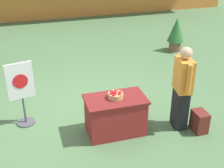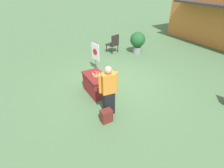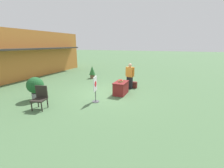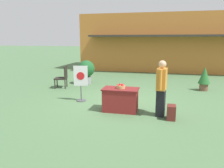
{
  "view_description": "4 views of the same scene",
  "coord_description": "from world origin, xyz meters",
  "px_view_note": "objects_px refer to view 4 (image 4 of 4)",
  "views": [
    {
      "loc": [
        -1.25,
        -5.72,
        3.58
      ],
      "look_at": [
        0.31,
        -0.45,
        0.77
      ],
      "focal_mm": 50.0,
      "sensor_mm": 36.0,
      "label": 1
    },
    {
      "loc": [
        5.31,
        -3.27,
        3.77
      ],
      "look_at": [
        0.78,
        -0.61,
        0.56
      ],
      "focal_mm": 28.0,
      "sensor_mm": 36.0,
      "label": 2
    },
    {
      "loc": [
        -7.75,
        -3.65,
        2.86
      ],
      "look_at": [
        -0.31,
        -0.63,
        0.71
      ],
      "focal_mm": 24.0,
      "sensor_mm": 36.0,
      "label": 3
    },
    {
      "loc": [
        1.49,
        -7.58,
        2.27
      ],
      "look_at": [
        -0.04,
        -1.05,
        0.88
      ],
      "focal_mm": 35.0,
      "sensor_mm": 36.0,
      "label": 4
    }
  ],
  "objects_px": {
    "apple_basket": "(121,86)",
    "person_visitor": "(161,88)",
    "potted_plant_near_right": "(204,78)",
    "patio_chair": "(63,76)",
    "backpack": "(171,112)",
    "potted_plant_far_right": "(86,70)",
    "poster_board": "(81,83)",
    "display_table": "(121,100)"
  },
  "relations": [
    {
      "from": "display_table",
      "to": "potted_plant_near_right",
      "type": "bearing_deg",
      "value": 49.69
    },
    {
      "from": "backpack",
      "to": "potted_plant_far_right",
      "type": "distance_m",
      "value": 5.94
    },
    {
      "from": "apple_basket",
      "to": "potted_plant_far_right",
      "type": "bearing_deg",
      "value": 123.47
    },
    {
      "from": "potted_plant_far_right",
      "to": "potted_plant_near_right",
      "type": "relative_size",
      "value": 1.16
    },
    {
      "from": "apple_basket",
      "to": "potted_plant_far_right",
      "type": "distance_m",
      "value": 4.6
    },
    {
      "from": "person_visitor",
      "to": "potted_plant_far_right",
      "type": "bearing_deg",
      "value": -38.84
    },
    {
      "from": "backpack",
      "to": "potted_plant_far_right",
      "type": "relative_size",
      "value": 0.35
    },
    {
      "from": "apple_basket",
      "to": "poster_board",
      "type": "bearing_deg",
      "value": 154.84
    },
    {
      "from": "person_visitor",
      "to": "backpack",
      "type": "bearing_deg",
      "value": 148.24
    },
    {
      "from": "patio_chair",
      "to": "person_visitor",
      "type": "bearing_deg",
      "value": 132.64
    },
    {
      "from": "backpack",
      "to": "potted_plant_near_right",
      "type": "bearing_deg",
      "value": 69.43
    },
    {
      "from": "patio_chair",
      "to": "apple_basket",
      "type": "bearing_deg",
      "value": 125.73
    },
    {
      "from": "backpack",
      "to": "potted_plant_near_right",
      "type": "height_order",
      "value": "potted_plant_near_right"
    },
    {
      "from": "potted_plant_far_right",
      "to": "potted_plant_near_right",
      "type": "distance_m",
      "value": 5.63
    },
    {
      "from": "person_visitor",
      "to": "potted_plant_far_right",
      "type": "height_order",
      "value": "person_visitor"
    },
    {
      "from": "poster_board",
      "to": "patio_chair",
      "type": "relative_size",
      "value": 1.26
    },
    {
      "from": "poster_board",
      "to": "potted_plant_far_right",
      "type": "height_order",
      "value": "poster_board"
    },
    {
      "from": "display_table",
      "to": "potted_plant_far_right",
      "type": "distance_m",
      "value": 4.62
    },
    {
      "from": "potted_plant_far_right",
      "to": "apple_basket",
      "type": "bearing_deg",
      "value": -56.53
    },
    {
      "from": "poster_board",
      "to": "person_visitor",
      "type": "bearing_deg",
      "value": 60.06
    },
    {
      "from": "potted_plant_far_right",
      "to": "potted_plant_near_right",
      "type": "height_order",
      "value": "potted_plant_far_right"
    },
    {
      "from": "person_visitor",
      "to": "patio_chair",
      "type": "bearing_deg",
      "value": -24.56
    },
    {
      "from": "display_table",
      "to": "apple_basket",
      "type": "bearing_deg",
      "value": 77.45
    },
    {
      "from": "poster_board",
      "to": "potted_plant_near_right",
      "type": "distance_m",
      "value": 5.53
    },
    {
      "from": "display_table",
      "to": "apple_basket",
      "type": "relative_size",
      "value": 4.08
    },
    {
      "from": "person_visitor",
      "to": "backpack",
      "type": "xyz_separation_m",
      "value": [
        0.31,
        -0.26,
        -0.64
      ]
    },
    {
      "from": "display_table",
      "to": "patio_chair",
      "type": "height_order",
      "value": "patio_chair"
    },
    {
      "from": "apple_basket",
      "to": "backpack",
      "type": "bearing_deg",
      "value": -15.92
    },
    {
      "from": "person_visitor",
      "to": "backpack",
      "type": "distance_m",
      "value": 0.76
    },
    {
      "from": "potted_plant_far_right",
      "to": "patio_chair",
      "type": "bearing_deg",
      "value": -123.73
    },
    {
      "from": "potted_plant_far_right",
      "to": "person_visitor",
      "type": "bearing_deg",
      "value": -46.73
    },
    {
      "from": "poster_board",
      "to": "patio_chair",
      "type": "height_order",
      "value": "poster_board"
    },
    {
      "from": "apple_basket",
      "to": "potted_plant_near_right",
      "type": "bearing_deg",
      "value": 49.6
    },
    {
      "from": "person_visitor",
      "to": "display_table",
      "type": "bearing_deg",
      "value": -0.0
    },
    {
      "from": "apple_basket",
      "to": "person_visitor",
      "type": "bearing_deg",
      "value": -8.61
    },
    {
      "from": "apple_basket",
      "to": "patio_chair",
      "type": "relative_size",
      "value": 0.27
    },
    {
      "from": "poster_board",
      "to": "display_table",
      "type": "bearing_deg",
      "value": 52.81
    },
    {
      "from": "patio_chair",
      "to": "potted_plant_near_right",
      "type": "xyz_separation_m",
      "value": [
        6.38,
        0.93,
        0.02
      ]
    },
    {
      "from": "display_table",
      "to": "potted_plant_far_right",
      "type": "relative_size",
      "value": 0.93
    },
    {
      "from": "display_table",
      "to": "potted_plant_near_right",
      "type": "relative_size",
      "value": 1.08
    },
    {
      "from": "person_visitor",
      "to": "apple_basket",
      "type": "bearing_deg",
      "value": -0.71
    },
    {
      "from": "person_visitor",
      "to": "poster_board",
      "type": "height_order",
      "value": "person_visitor"
    }
  ]
}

